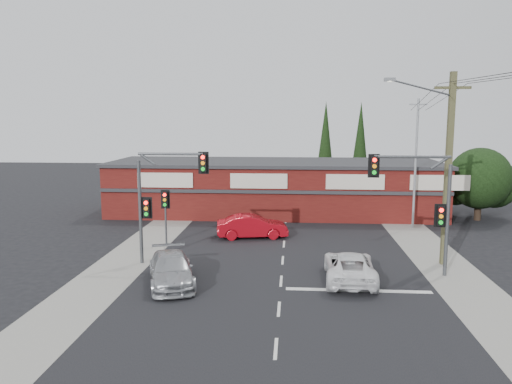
# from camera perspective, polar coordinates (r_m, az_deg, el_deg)

# --- Properties ---
(ground) EXTENTS (120.00, 120.00, 0.00)m
(ground) POSITION_cam_1_polar(r_m,az_deg,el_deg) (24.53, 2.91, -9.82)
(ground) COLOR black
(ground) RESTS_ON ground
(road_strip) EXTENTS (14.00, 70.00, 0.01)m
(road_strip) POSITION_cam_1_polar(r_m,az_deg,el_deg) (29.31, 3.15, -6.74)
(road_strip) COLOR black
(road_strip) RESTS_ON ground
(verge_left) EXTENTS (3.00, 70.00, 0.02)m
(verge_left) POSITION_cam_1_polar(r_m,az_deg,el_deg) (30.66, -13.03, -6.26)
(verge_left) COLOR gray
(verge_left) RESTS_ON ground
(verge_right) EXTENTS (3.00, 70.00, 0.02)m
(verge_right) POSITION_cam_1_polar(r_m,az_deg,el_deg) (30.38, 19.51, -6.68)
(verge_right) COLOR gray
(verge_right) RESTS_ON ground
(stop_line) EXTENTS (6.50, 0.35, 0.01)m
(stop_line) POSITION_cam_1_polar(r_m,az_deg,el_deg) (23.29, 11.62, -10.96)
(stop_line) COLOR silver
(stop_line) RESTS_ON ground
(white_suv) EXTENTS (2.46, 5.03, 1.38)m
(white_suv) POSITION_cam_1_polar(r_m,az_deg,el_deg) (24.41, 10.65, -8.36)
(white_suv) COLOR white
(white_suv) RESTS_ON ground
(silver_suv) EXTENTS (3.29, 5.20, 1.40)m
(silver_suv) POSITION_cam_1_polar(r_m,az_deg,el_deg) (23.83, -9.66, -8.72)
(silver_suv) COLOR #A7AAAD
(silver_suv) RESTS_ON ground
(red_sedan) EXTENTS (4.75, 2.35, 1.50)m
(red_sedan) POSITION_cam_1_polar(r_m,az_deg,el_deg) (32.30, -0.44, -3.94)
(red_sedan) COLOR #A90A15
(red_sedan) RESTS_ON ground
(lane_dashes) EXTENTS (0.12, 36.70, 0.01)m
(lane_dashes) POSITION_cam_1_polar(r_m,az_deg,el_deg) (24.10, 2.88, -10.12)
(lane_dashes) COLOR silver
(lane_dashes) RESTS_ON ground
(shop_building) EXTENTS (27.30, 8.40, 4.22)m
(shop_building) POSITION_cam_1_polar(r_m,az_deg,el_deg) (40.68, 2.12, 0.62)
(shop_building) COLOR #4D110F
(shop_building) RESTS_ON ground
(tree_cluster) EXTENTS (5.90, 5.10, 5.50)m
(tree_cluster) POSITION_cam_1_polar(r_m,az_deg,el_deg) (41.51, 24.23, 1.09)
(tree_cluster) COLOR #2D2116
(tree_cluster) RESTS_ON ground
(conifer_near) EXTENTS (1.80, 1.80, 9.25)m
(conifer_near) POSITION_cam_1_polar(r_m,az_deg,el_deg) (47.43, 7.93, 5.72)
(conifer_near) COLOR #2D2116
(conifer_near) RESTS_ON ground
(conifer_far) EXTENTS (1.80, 1.80, 9.25)m
(conifer_far) POSITION_cam_1_polar(r_m,az_deg,el_deg) (49.76, 11.84, 5.75)
(conifer_far) COLOR #2D2116
(conifer_far) RESTS_ON ground
(traffic_mast_left) EXTENTS (3.77, 0.27, 5.97)m
(traffic_mast_left) POSITION_cam_1_polar(r_m,az_deg,el_deg) (26.49, -10.95, 0.15)
(traffic_mast_left) COLOR #47494C
(traffic_mast_left) RESTS_ON ground
(traffic_mast_right) EXTENTS (3.96, 0.27, 5.97)m
(traffic_mast_right) POSITION_cam_1_polar(r_m,az_deg,el_deg) (25.38, 18.72, -0.47)
(traffic_mast_right) COLOR #47494C
(traffic_mast_right) RESTS_ON ground
(pedestal_signal) EXTENTS (0.55, 0.27, 3.38)m
(pedestal_signal) POSITION_cam_1_polar(r_m,az_deg,el_deg) (30.75, -10.31, -1.57)
(pedestal_signal) COLOR #47494C
(pedestal_signal) RESTS_ON ground
(utility_pole) EXTENTS (4.38, 0.59, 10.00)m
(utility_pole) POSITION_cam_1_polar(r_m,az_deg,el_deg) (27.51, 20.88, 3.13)
(utility_pole) COLOR brown
(utility_pole) RESTS_ON ground
(steel_pole) EXTENTS (1.20, 0.16, 9.00)m
(steel_pole) POSITION_cam_1_polar(r_m,az_deg,el_deg) (36.41, 17.78, 3.36)
(steel_pole) COLOR gray
(steel_pole) RESTS_ON ground
(power_lines) EXTENTS (2.01, 29.00, 1.22)m
(power_lines) POSITION_cam_1_polar(r_m,az_deg,el_deg) (22.32, 25.68, 11.11)
(power_lines) COLOR black
(power_lines) RESTS_ON ground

